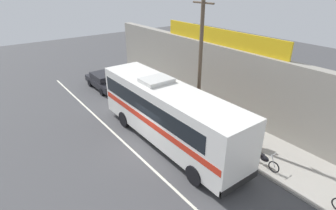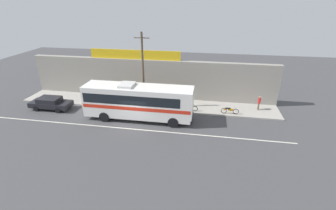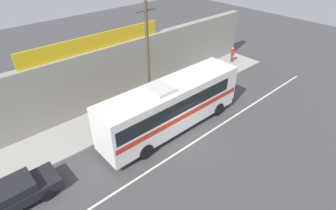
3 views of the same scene
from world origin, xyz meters
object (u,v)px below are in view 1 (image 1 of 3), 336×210
object	(u,v)px
motorcycle_purple	(262,158)
pedestrian_far_right	(253,132)
utility_pole	(200,64)
intercity_bus	(167,111)
parked_car	(104,81)

from	to	relation	value
motorcycle_purple	pedestrian_far_right	distance (m)	1.94
utility_pole	pedestrian_far_right	bearing A→B (deg)	18.66
intercity_bus	pedestrian_far_right	xyz separation A→B (m)	(3.47, 3.60, -1.02)
parked_car	pedestrian_far_right	xyz separation A→B (m)	(13.87, 2.95, 0.30)
utility_pole	motorcycle_purple	world-z (taller)	utility_pole
parked_car	utility_pole	distance (m)	11.20
parked_car	pedestrian_far_right	world-z (taller)	pedestrian_far_right
utility_pole	motorcycle_purple	xyz separation A→B (m)	(4.97, 0.05, -3.87)
parked_car	utility_pole	size ratio (longest dim) A/B	0.55
parked_car	motorcycle_purple	world-z (taller)	parked_car
intercity_bus	parked_car	xyz separation A→B (m)	(-10.40, 0.65, -1.33)
parked_car	motorcycle_purple	size ratio (longest dim) A/B	2.34
parked_car	utility_pole	world-z (taller)	utility_pole
intercity_bus	pedestrian_far_right	bearing A→B (deg)	46.04
parked_car	motorcycle_purple	xyz separation A→B (m)	(15.39, 1.84, -0.17)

